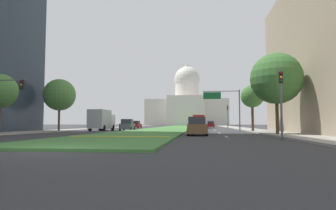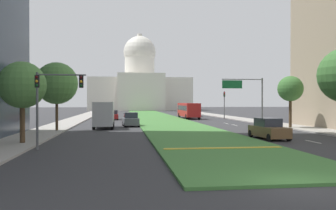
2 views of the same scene
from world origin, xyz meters
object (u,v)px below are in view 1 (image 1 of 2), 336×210
Objects in this scene: traffic_light_near_left at (0,94)px; overhead_guide_sign at (225,101)px; street_tree_left_mid at (60,95)px; sedan_midblock at (127,125)px; street_tree_right_near at (276,79)px; sedan_lead_stopped at (196,127)px; street_tree_left_near at (0,91)px; capitol_building at (187,106)px; traffic_light_near_right at (281,95)px; sedan_far_horizon at (211,125)px; sedan_distant at (136,125)px; traffic_light_far_right at (228,113)px; street_tree_right_mid at (252,97)px; box_truck_delivery at (102,120)px; city_bus at (199,121)px.

overhead_guide_sign reaches higher than traffic_light_near_left.
street_tree_left_mid is 11.62m from sedan_midblock.
street_tree_right_near reaches higher than sedan_lead_stopped.
street_tree_left_near is 1.49× the size of sedan_midblock.
capitol_building is 7.25× the size of traffic_light_near_right.
sedan_far_horizon is at bearing -81.59° from capitol_building.
sedan_midblock reaches higher than sedan_distant.
traffic_light_far_right is at bearing 83.57° from overhead_guide_sign.
sedan_lead_stopped is at bearing -124.02° from street_tree_right_mid.
box_truck_delivery is (-3.29, -3.01, 0.82)m from sedan_midblock.
traffic_light_far_right is 0.63× the size of street_tree_right_near.
street_tree_left_near reaches higher than sedan_lead_stopped.
overhead_guide_sign is at bearing 114.18° from street_tree_right_mid.
traffic_light_near_right is at bearing -44.34° from box_truck_delivery.
street_tree_right_near is at bearing -83.63° from sedan_far_horizon.
capitol_building reaches higher than street_tree_left_near.
capitol_building is 97.65m from street_tree_left_mid.
street_tree_left_mid is (-27.63, 8.88, -0.48)m from street_tree_right_near.
overhead_guide_sign is 1.48× the size of sedan_distant.
street_tree_right_mid is 20.27m from sedan_midblock.
sedan_far_horizon is (-3.34, 10.69, -2.53)m from traffic_light_far_right.
capitol_building is 61.84m from sedan_far_horizon.
capitol_building is at bearing 98.41° from sedan_far_horizon.
city_bus is at bearing 54.83° from street_tree_left_mid.
box_truck_delivery is at bearing -137.55° from sedan_midblock.
overhead_guide_sign reaches higher than traffic_light_far_right.
traffic_light_near_right is (12.30, -113.18, -5.94)m from capitol_building.
street_tree_left_near is (-26.46, 5.06, 1.16)m from traffic_light_near_right.
traffic_light_near_left is 0.82× the size of street_tree_right_mid.
traffic_light_near_right is 0.80× the size of overhead_guide_sign.
overhead_guide_sign is 28.73m from sedan_far_horizon.
sedan_midblock is 23.71m from city_bus.
traffic_light_near_right is at bearing -86.36° from sedan_far_horizon.
overhead_guide_sign is (-2.00, 24.14, 1.35)m from traffic_light_near_right.
street_tree_right_near is at bearing -56.74° from sedan_distant.
sedan_distant is at bearing -147.73° from sedan_far_horizon.
box_truck_delivery is at bearing -134.98° from traffic_light_far_right.
box_truck_delivery is at bearing 71.32° from street_tree_left_near.
traffic_light_near_left is at bearing -104.93° from sedan_midblock.
overhead_guide_sign is 16.88m from street_tree_right_near.
sedan_midblock is 0.66× the size of box_truck_delivery.
street_tree_right_near is at bearing -86.10° from street_tree_right_mid.
sedan_midblock is at bearing 65.30° from street_tree_left_near.
box_truck_delivery is (-22.18, 3.23, -3.08)m from street_tree_right_mid.
street_tree_right_near is 1.31× the size of street_tree_right_mid.
sedan_distant is (-22.28, 33.98, -4.89)m from street_tree_right_near.
traffic_light_near_right is at bearing -3.99° from traffic_light_near_left.
sedan_midblock is (-5.58, -89.47, -8.40)m from capitol_building.
sedan_lead_stopped is at bearing -27.06° from street_tree_left_mid.
street_tree_right_mid is at bearing 1.89° from street_tree_left_mid.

